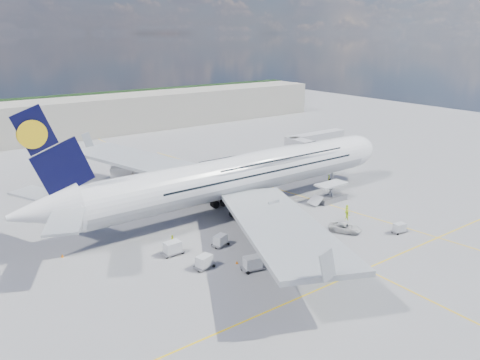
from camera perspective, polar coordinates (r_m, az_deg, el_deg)
ground at (r=82.61m, az=4.25°, el=-5.47°), size 300.00×300.00×0.00m
taxi_line_main at (r=82.61m, az=4.25°, el=-5.46°), size 0.25×220.00×0.01m
taxi_line_cross at (r=70.13m, az=15.04°, el=-10.43°), size 120.00×0.25×0.01m
taxi_line_diag at (r=98.32m, az=6.72°, el=-1.74°), size 14.16×99.06×0.01m
airliner at (r=87.82m, az=0.26°, el=0.75°), size 77.26×79.15×23.71m
jet_bridge at (r=114.62m, az=8.96°, el=4.50°), size 18.80×12.10×8.50m
cargo_loader at (r=95.10m, az=10.89°, el=-1.81°), size 8.53×3.20×3.67m
terminal at (r=162.67m, az=-18.04°, el=7.35°), size 180.00×16.00×12.00m
tree_line at (r=218.89m, az=-11.83°, el=9.69°), size 160.00×6.00×8.00m
dolly_row_a at (r=67.05m, az=1.55°, el=-10.08°), size 3.58×2.47×2.07m
dolly_row_b at (r=67.77m, az=-4.39°, el=-9.88°), size 3.39×2.39×1.94m
dolly_row_c at (r=74.27m, az=-2.42°, el=-7.34°), size 3.22×2.46×1.82m
dolly_back at (r=72.09m, az=-8.23°, el=-8.19°), size 3.36×1.87×2.09m
dolly_nose_far at (r=83.34m, az=18.86°, el=-5.54°), size 2.82×1.85×1.65m
dolly_nose_near at (r=79.94m, az=7.47°, el=-5.55°), size 3.45×2.37×1.99m
baggage_tug at (r=72.72m, az=8.82°, el=-8.29°), size 3.03×2.01×1.74m
catering_truck_inner at (r=104.34m, az=-10.95°, el=0.43°), size 8.17×4.86×4.56m
catering_truck_outer at (r=107.13m, az=-13.84°, el=0.50°), size 7.14×5.38×3.93m
service_van at (r=81.26m, az=12.68°, el=-5.70°), size 4.96×5.91×1.50m
crew_nose at (r=107.82m, az=10.79°, el=0.25°), size 0.65×0.49×1.61m
crew_loader at (r=86.00m, az=12.98°, el=-4.27°), size 1.14×1.07×1.86m
crew_wing at (r=74.61m, az=-8.24°, el=-7.38°), size 0.83×1.27×2.00m
crew_van at (r=89.50m, az=12.91°, el=-3.47°), size 0.60×0.85×1.65m
crew_tug at (r=71.97m, az=6.48°, el=-8.49°), size 1.04×0.68×1.50m
cone_nose at (r=105.69m, az=12.05°, el=-0.50°), size 0.38×0.38×0.49m
cone_wing_left_inner at (r=101.86m, az=-12.67°, el=-1.23°), size 0.38×0.38×0.49m
cone_wing_left_outer at (r=104.59m, az=-11.22°, el=-0.61°), size 0.48×0.48×0.61m
cone_wing_right_inner at (r=69.12m, az=-0.38°, el=-9.99°), size 0.39×0.39×0.49m
cone_wing_right_outer at (r=66.35m, az=4.32°, el=-11.27°), size 0.44×0.44×0.56m
cone_tail at (r=75.77m, az=-20.85°, el=-8.61°), size 0.45×0.45×0.57m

